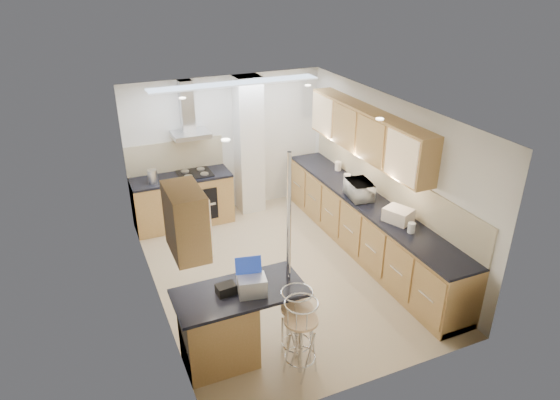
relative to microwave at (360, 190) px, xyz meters
name	(u,v)px	position (x,y,z in m)	size (l,w,h in m)	color
ground	(280,272)	(-1.40, -0.13, -1.06)	(4.80, 4.80, 0.00)	tan
room_shell	(290,166)	(-1.08, 0.24, 0.49)	(3.64, 4.84, 2.51)	silver
right_counter	(367,226)	(0.10, -0.13, -0.60)	(0.63, 4.40, 0.92)	#A77F42
back_counter	(183,200)	(-2.35, 1.97, -0.60)	(1.70, 0.63, 0.92)	#A77F42
peninsula	(241,324)	(-2.53, -1.58, -0.58)	(1.47, 0.72, 0.94)	#A77F42
microwave	(360,190)	(0.00, 0.00, 0.00)	(0.49, 0.33, 0.27)	white
laptop	(252,286)	(-2.41, -1.68, -0.01)	(0.31, 0.23, 0.21)	#A5A9AD
bag	(226,289)	(-2.67, -1.56, -0.06)	(0.21, 0.15, 0.11)	black
bar_stool_near	(297,325)	(-1.94, -1.86, -0.58)	(0.39, 0.39, 0.96)	tan
bar_stool_end	(301,338)	(-2.00, -2.08, -0.56)	(0.40, 0.40, 0.98)	tan
jar_a	(347,179)	(0.10, 0.54, -0.05)	(0.12, 0.12, 0.17)	white
jar_b	(338,166)	(0.26, 1.13, -0.06)	(0.11, 0.11, 0.16)	white
jar_c	(390,214)	(0.03, -0.79, -0.05)	(0.14, 0.14, 0.18)	#BBB495
jar_d	(411,228)	(0.07, -1.22, -0.06)	(0.10, 0.10, 0.14)	white
bread_bin	(398,215)	(0.09, -0.88, -0.04)	(0.29, 0.37, 0.20)	white
kettle	(153,176)	(-2.83, 1.87, -0.02)	(0.16, 0.16, 0.23)	silver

